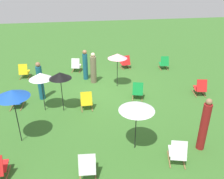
# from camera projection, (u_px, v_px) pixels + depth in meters

# --- Properties ---
(ground_plane) EXTENTS (40.00, 40.00, 0.00)m
(ground_plane) POSITION_uv_depth(u_px,v_px,m) (108.00, 88.00, 12.17)
(ground_plane) COLOR #386B28
(deckchair_0) EXTENTS (0.54, 0.80, 0.83)m
(deckchair_0) POSITION_uv_depth(u_px,v_px,m) (87.00, 166.00, 6.71)
(deckchair_0) COLOR olive
(deckchair_0) RESTS_ON ground
(deckchair_1) EXTENTS (0.67, 0.86, 0.83)m
(deckchair_1) POSITION_uv_depth(u_px,v_px,m) (138.00, 91.00, 11.05)
(deckchair_1) COLOR olive
(deckchair_1) RESTS_ON ground
(deckchair_2) EXTENTS (0.67, 0.86, 0.83)m
(deckchair_2) POSITION_uv_depth(u_px,v_px,m) (178.00, 152.00, 7.23)
(deckchair_2) COLOR olive
(deckchair_2) RESTS_ON ground
(deckchair_3) EXTENTS (0.52, 0.79, 0.83)m
(deckchair_3) POSITION_uv_depth(u_px,v_px,m) (24.00, 71.00, 13.29)
(deckchair_3) COLOR olive
(deckchair_3) RESTS_ON ground
(deckchair_4) EXTENTS (0.62, 0.84, 0.83)m
(deckchair_4) POSITION_uv_depth(u_px,v_px,m) (200.00, 88.00, 11.36)
(deckchair_4) COLOR olive
(deckchair_4) RESTS_ON ground
(deckchair_5) EXTENTS (0.52, 0.79, 0.83)m
(deckchair_5) POSITION_uv_depth(u_px,v_px,m) (16.00, 100.00, 10.25)
(deckchair_5) COLOR olive
(deckchair_5) RESTS_ON ground
(deckchair_8) EXTENTS (0.64, 0.85, 0.83)m
(deckchair_8) POSITION_uv_depth(u_px,v_px,m) (76.00, 65.00, 14.18)
(deckchair_8) COLOR olive
(deckchair_8) RESTS_ON ground
(deckchair_9) EXTENTS (0.60, 0.83, 0.83)m
(deckchair_9) POSITION_uv_depth(u_px,v_px,m) (125.00, 63.00, 14.65)
(deckchair_9) COLOR olive
(deckchair_9) RESTS_ON ground
(deckchair_10) EXTENTS (0.56, 0.81, 0.83)m
(deckchair_10) POSITION_uv_depth(u_px,v_px,m) (164.00, 63.00, 14.54)
(deckchair_10) COLOR olive
(deckchair_10) RESTS_ON ground
(deckchair_11) EXTENTS (0.49, 0.76, 0.83)m
(deckchair_11) POSITION_uv_depth(u_px,v_px,m) (86.00, 101.00, 10.18)
(deckchair_11) COLOR olive
(deckchair_11) RESTS_ON ground
(umbrella_0) EXTENTS (1.10, 1.10, 2.00)m
(umbrella_0) POSITION_uv_depth(u_px,v_px,m) (12.00, 94.00, 7.50)
(umbrella_0) COLOR black
(umbrella_0) RESTS_ON ground
(umbrella_1) EXTENTS (0.95, 0.95, 1.73)m
(umbrella_1) POSITION_uv_depth(u_px,v_px,m) (41.00, 76.00, 9.52)
(umbrella_1) COLOR black
(umbrella_1) RESTS_ON ground
(umbrella_2) EXTENTS (0.92, 0.92, 1.77)m
(umbrella_2) POSITION_uv_depth(u_px,v_px,m) (60.00, 75.00, 9.46)
(umbrella_2) COLOR black
(umbrella_2) RESTS_ON ground
(umbrella_3) EXTENTS (1.14, 1.14, 1.79)m
(umbrella_3) POSITION_uv_depth(u_px,v_px,m) (137.00, 106.00, 7.26)
(umbrella_3) COLOR black
(umbrella_3) RESTS_ON ground
(umbrella_4) EXTENTS (0.98, 0.98, 1.76)m
(umbrella_4) POSITION_uv_depth(u_px,v_px,m) (117.00, 56.00, 11.72)
(umbrella_4) COLOR black
(umbrella_4) RESTS_ON ground
(person_0) EXTENTS (0.37, 0.37, 1.88)m
(person_0) POSITION_uv_depth(u_px,v_px,m) (204.00, 126.00, 7.57)
(person_0) COLOR maroon
(person_0) RESTS_ON ground
(person_1) EXTENTS (0.33, 0.33, 1.67)m
(person_1) POSITION_uv_depth(u_px,v_px,m) (93.00, 69.00, 12.52)
(person_1) COLOR #72664C
(person_1) RESTS_ON ground
(person_2) EXTENTS (0.33, 0.33, 1.67)m
(person_2) POSITION_uv_depth(u_px,v_px,m) (85.00, 65.00, 12.92)
(person_2) COLOR #195972
(person_2) RESTS_ON ground
(person_3) EXTENTS (0.36, 0.36, 1.82)m
(person_3) POSITION_uv_depth(u_px,v_px,m) (40.00, 82.00, 10.77)
(person_3) COLOR #195972
(person_3) RESTS_ON ground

